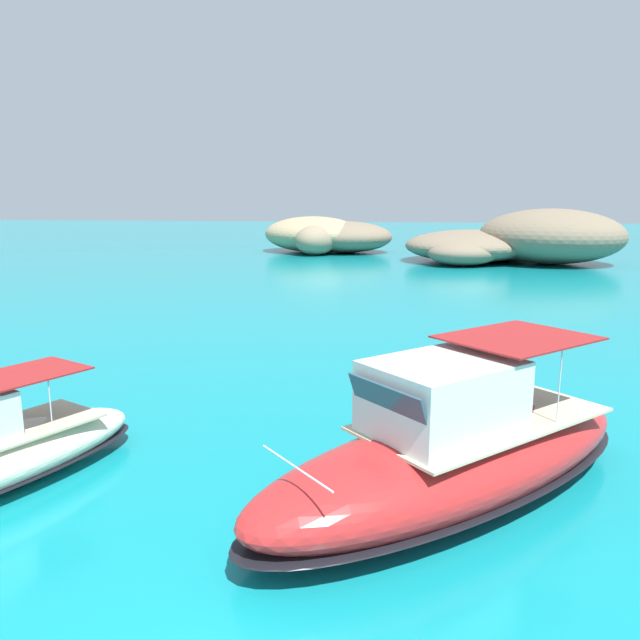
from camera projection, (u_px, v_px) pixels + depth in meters
name	position (u px, v px, depth m)	size (l,w,h in m)	color
islet_large	(509.00, 242.00, 65.27)	(28.16, 23.77, 5.84)	#756651
islet_small	(323.00, 236.00, 78.15)	(21.02, 19.25, 4.68)	#9E8966
motorboat_red	(455.00, 453.00, 12.74)	(9.94, 10.05, 3.40)	red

